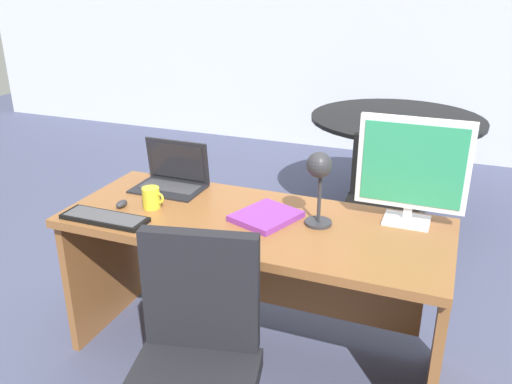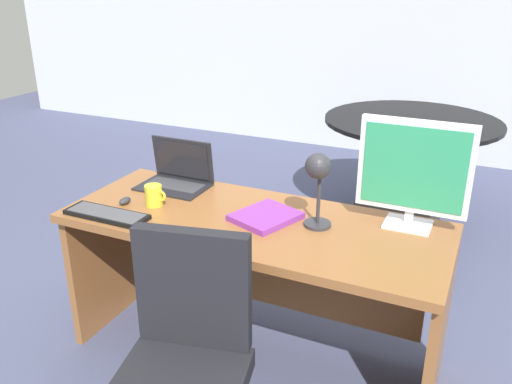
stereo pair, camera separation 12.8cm
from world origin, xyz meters
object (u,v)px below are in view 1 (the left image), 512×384
(desk, at_px, (257,256))
(monitor, at_px, (413,167))
(meeting_table, at_px, (395,141))
(meeting_chair_near, at_px, (380,219))
(desk_lamp, at_px, (319,174))
(keyboard, at_px, (105,218))
(mouse, at_px, (122,204))
(coffee_mug, at_px, (152,198))
(laptop, at_px, (174,173))
(book, at_px, (266,216))

(desk, relative_size, monitor, 3.66)
(monitor, xyz_separation_m, meeting_table, (-0.28, 1.78, -0.41))
(meeting_chair_near, bearing_deg, desk_lamp, -97.13)
(monitor, xyz_separation_m, keyboard, (-1.26, -0.48, -0.25))
(meeting_table, relative_size, meeting_chair_near, 1.54)
(mouse, bearing_deg, coffee_mug, 18.02)
(desk, distance_m, coffee_mug, 0.57)
(monitor, distance_m, desk_lamp, 0.41)
(laptop, bearing_deg, book, -19.51)
(desk_lamp, height_order, meeting_chair_near, desk_lamp)
(keyboard, xyz_separation_m, desk_lamp, (0.90, 0.29, 0.23))
(mouse, distance_m, meeting_chair_near, 1.66)
(desk_lamp, bearing_deg, meeting_table, 87.74)
(laptop, relative_size, meeting_chair_near, 0.42)
(desk, relative_size, mouse, 23.94)
(desk, relative_size, desk_lamp, 5.08)
(book, relative_size, meeting_table, 0.26)
(desk, distance_m, meeting_chair_near, 1.17)
(desk, relative_size, coffee_mug, 15.84)
(coffee_mug, height_order, meeting_chair_near, coffee_mug)
(desk, bearing_deg, meeting_table, 79.48)
(book, distance_m, meeting_table, 2.01)
(keyboard, xyz_separation_m, meeting_table, (0.98, 2.26, -0.17))
(desk, bearing_deg, monitor, 15.48)
(keyboard, bearing_deg, book, 22.51)
(desk_lamp, bearing_deg, book, -177.76)
(book, xyz_separation_m, meeting_chair_near, (0.37, 1.09, -0.43))
(keyboard, distance_m, meeting_table, 2.47)
(monitor, distance_m, coffee_mug, 1.19)
(monitor, xyz_separation_m, laptop, (-1.18, 0.01, -0.19))
(monitor, distance_m, book, 0.67)
(laptop, bearing_deg, keyboard, -99.28)
(mouse, height_order, meeting_chair_near, meeting_chair_near)
(monitor, height_order, coffee_mug, monitor)
(book, bearing_deg, desk, 157.42)
(laptop, height_order, mouse, laptop)
(mouse, relative_size, desk_lamp, 0.21)
(monitor, bearing_deg, mouse, -165.72)
(laptop, distance_m, book, 0.63)
(laptop, height_order, keyboard, laptop)
(desk_lamp, xyz_separation_m, coffee_mug, (-0.78, -0.09, -0.19))
(desk, xyz_separation_m, desk_lamp, (0.29, -0.01, 0.45))
(desk_lamp, xyz_separation_m, book, (-0.23, -0.01, -0.23))
(book, bearing_deg, keyboard, -157.49)
(desk_lamp, relative_size, meeting_chair_near, 0.41)
(meeting_chair_near, bearing_deg, keyboard, -127.21)
(monitor, xyz_separation_m, mouse, (-1.28, -0.33, -0.24))
(coffee_mug, bearing_deg, meeting_chair_near, 51.98)
(mouse, distance_m, meeting_table, 2.33)
(monitor, bearing_deg, coffee_mug, -166.18)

